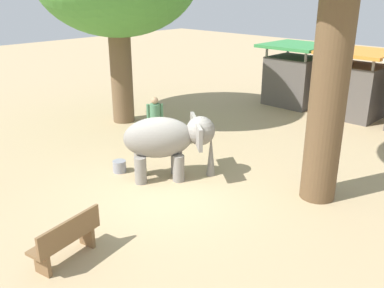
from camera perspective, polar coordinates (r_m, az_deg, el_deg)
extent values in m
plane|color=tan|center=(10.62, -2.87, -6.01)|extent=(60.00, 60.00, 0.00)
cylinder|color=gray|center=(11.32, -2.10, -2.29)|extent=(0.31, 0.31, 0.71)
cylinder|color=gray|center=(10.87, -1.84, -3.29)|extent=(0.31, 0.31, 0.71)
cylinder|color=gray|center=(11.27, -7.02, -2.53)|extent=(0.31, 0.31, 0.71)
cylinder|color=gray|center=(10.82, -6.97, -3.55)|extent=(0.31, 0.31, 0.71)
ellipsoid|color=gray|center=(10.77, -4.59, 0.89)|extent=(1.80, 1.94, 1.06)
sphere|color=gray|center=(10.83, 1.16, 1.81)|extent=(0.75, 0.75, 0.75)
cone|color=gray|center=(11.11, 2.57, -1.40)|extent=(0.24, 0.24, 1.19)
cube|color=gray|center=(11.29, 0.20, 2.59)|extent=(0.54, 0.45, 0.57)
cube|color=gray|center=(10.35, 0.96, 0.90)|extent=(0.54, 0.45, 0.57)
cylinder|color=#3F3833|center=(13.15, -4.55, 1.26)|extent=(0.14, 0.14, 0.82)
cylinder|color=#3F3833|center=(13.15, -5.33, 1.22)|extent=(0.14, 0.14, 0.82)
cylinder|color=#4C7F59|center=(12.94, -5.03, 4.17)|extent=(0.32, 0.32, 0.58)
sphere|color=tan|center=(12.83, -5.09, 5.88)|extent=(0.22, 0.22, 0.22)
cylinder|color=#4C7F59|center=(12.94, -4.10, 4.27)|extent=(0.09, 0.09, 0.55)
cylinder|color=#4C7F59|center=(12.93, -5.97, 4.19)|extent=(0.09, 0.09, 0.55)
cylinder|color=brown|center=(15.62, -9.52, 9.36)|extent=(0.78, 0.78, 3.56)
cylinder|color=brown|center=(9.75, 18.10, 7.67)|extent=(0.82, 0.82, 5.48)
cube|color=brown|center=(8.19, -16.85, -12.07)|extent=(0.67, 1.45, 0.06)
cube|color=brown|center=(7.96, -16.21, -11.08)|extent=(0.33, 1.38, 0.40)
cube|color=brown|center=(8.07, -19.56, -15.04)|extent=(0.37, 0.15, 0.42)
cube|color=brown|center=(8.60, -14.02, -11.96)|extent=(0.37, 0.15, 0.42)
cube|color=#59514C|center=(18.44, 13.62, 8.29)|extent=(2.00, 1.80, 2.00)
cube|color=#388C47|center=(18.20, 14.01, 12.78)|extent=(2.50, 2.50, 0.12)
cylinder|color=gray|center=(18.68, 17.35, 8.71)|extent=(0.10, 0.10, 2.40)
cylinder|color=gray|center=(17.27, 14.84, 8.05)|extent=(0.10, 0.10, 2.40)
cylinder|color=gray|center=(19.54, 12.63, 9.64)|extent=(0.10, 0.10, 2.40)
cylinder|color=gray|center=(18.20, 9.89, 9.04)|extent=(0.10, 0.10, 2.40)
cube|color=#59514C|center=(17.30, 21.02, 6.71)|extent=(2.00, 1.80, 2.00)
cube|color=orange|center=(17.05, 21.65, 11.46)|extent=(2.50, 2.50, 0.12)
cylinder|color=gray|center=(16.20, 22.83, 6.32)|extent=(0.10, 0.10, 2.40)
cylinder|color=gray|center=(18.34, 19.57, 8.26)|extent=(0.10, 0.10, 2.40)
cylinder|color=gray|center=(16.91, 17.19, 7.56)|extent=(0.10, 0.10, 2.40)
cylinder|color=gray|center=(11.62, -9.78, -2.99)|extent=(0.36, 0.36, 0.32)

